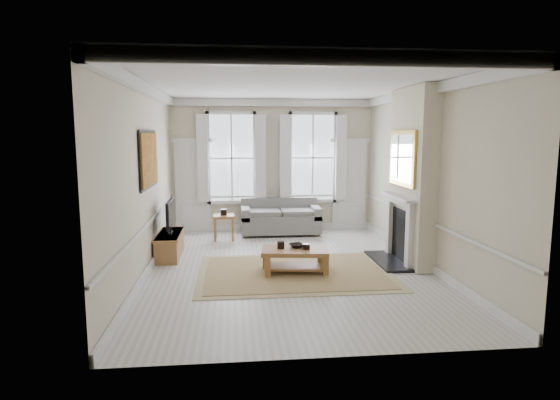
{
  "coord_description": "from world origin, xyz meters",
  "views": [
    {
      "loc": [
        -1.04,
        -8.51,
        2.51
      ],
      "look_at": [
        -0.13,
        0.36,
        1.25
      ],
      "focal_mm": 30.0,
      "sensor_mm": 36.0,
      "label": 1
    }
  ],
  "objects": [
    {
      "name": "ceramic_pot_a",
      "position": [
        -0.18,
        -0.27,
        0.51
      ],
      "size": [
        0.13,
        0.13,
        0.13
      ],
      "primitive_type": "cylinder",
      "color": "black",
      "rests_on": "coffee_table"
    },
    {
      "name": "window_right",
      "position": [
        1.05,
        3.55,
        1.9
      ],
      "size": [
        1.26,
        0.2,
        2.2
      ],
      "primitive_type": null,
      "color": "#B2BCC6",
      "rests_on": "back_wall"
    },
    {
      "name": "coffee_table",
      "position": [
        0.07,
        -0.32,
        0.37
      ],
      "size": [
        1.27,
        0.83,
        0.45
      ],
      "rotation": [
        0.0,
        0.0,
        -0.12
      ],
      "color": "olive",
      "rests_on": "rug"
    },
    {
      "name": "sofa",
      "position": [
        0.16,
        3.11,
        0.37
      ],
      "size": [
        1.97,
        0.96,
        0.89
      ],
      "color": "slate",
      "rests_on": "floor"
    },
    {
      "name": "painting",
      "position": [
        -2.56,
        0.3,
        2.05
      ],
      "size": [
        0.05,
        1.66,
        1.06
      ],
      "primitive_type": "cube",
      "color": "#B97D1F",
      "rests_on": "left_wall"
    },
    {
      "name": "hearth",
      "position": [
        2.0,
        0.2,
        0.03
      ],
      "size": [
        0.55,
        1.5,
        0.05
      ],
      "primitive_type": "cube",
      "color": "black",
      "rests_on": "floor"
    },
    {
      "name": "rug",
      "position": [
        0.07,
        -0.32,
        0.01
      ],
      "size": [
        3.5,
        2.6,
        0.02
      ],
      "primitive_type": "cube",
      "color": "#9F7D52",
      "rests_on": "floor"
    },
    {
      "name": "left_wall",
      "position": [
        -2.6,
        0.0,
        1.7
      ],
      "size": [
        0.0,
        7.2,
        7.2
      ],
      "primitive_type": "plane",
      "rotation": [
        1.57,
        0.0,
        1.57
      ],
      "color": "beige",
      "rests_on": "floor"
    },
    {
      "name": "tv",
      "position": [
        -2.32,
        1.08,
        0.89
      ],
      "size": [
        0.08,
        0.9,
        0.68
      ],
      "color": "black",
      "rests_on": "tv_stand"
    },
    {
      "name": "bowl",
      "position": [
        0.12,
        -0.22,
        0.48
      ],
      "size": [
        0.36,
        0.36,
        0.07
      ],
      "primitive_type": "imported",
      "rotation": [
        0.0,
        0.0,
        0.38
      ],
      "color": "black",
      "rests_on": "coffee_table"
    },
    {
      "name": "side_table",
      "position": [
        -1.26,
        2.52,
        0.49
      ],
      "size": [
        0.51,
        0.51,
        0.6
      ],
      "rotation": [
        0.0,
        0.0,
        0.04
      ],
      "color": "olive",
      "rests_on": "floor"
    },
    {
      "name": "chimney_breast",
      "position": [
        2.43,
        0.2,
        1.7
      ],
      "size": [
        0.35,
        1.7,
        3.38
      ],
      "primitive_type": "cube",
      "color": "beige",
      "rests_on": "floor"
    },
    {
      "name": "mirror",
      "position": [
        2.21,
        0.2,
        2.05
      ],
      "size": [
        0.06,
        1.26,
        1.06
      ],
      "primitive_type": "cube",
      "color": "gold",
      "rests_on": "chimney_breast"
    },
    {
      "name": "right_wall",
      "position": [
        2.6,
        0.0,
        1.7
      ],
      "size": [
        0.0,
        7.2,
        7.2
      ],
      "primitive_type": "plane",
      "rotation": [
        1.57,
        0.0,
        -1.57
      ],
      "color": "beige",
      "rests_on": "floor"
    },
    {
      "name": "back_wall",
      "position": [
        0.0,
        3.6,
        1.7
      ],
      "size": [
        5.2,
        0.0,
        5.2
      ],
      "primitive_type": "plane",
      "rotation": [
        1.57,
        0.0,
        0.0
      ],
      "color": "beige",
      "rests_on": "floor"
    },
    {
      "name": "ceiling",
      "position": [
        0.0,
        0.0,
        3.4
      ],
      "size": [
        7.2,
        7.2,
        0.0
      ],
      "primitive_type": "plane",
      "rotation": [
        3.14,
        0.0,
        0.0
      ],
      "color": "white",
      "rests_on": "back_wall"
    },
    {
      "name": "floor",
      "position": [
        0.0,
        0.0,
        0.0
      ],
      "size": [
        7.2,
        7.2,
        0.0
      ],
      "primitive_type": "plane",
      "color": "#B7B5AD",
      "rests_on": "ground"
    },
    {
      "name": "ceramic_pot_b",
      "position": [
        0.27,
        -0.37,
        0.5
      ],
      "size": [
        0.14,
        0.14,
        0.1
      ],
      "primitive_type": "cylinder",
      "color": "black",
      "rests_on": "coffee_table"
    },
    {
      "name": "door_left",
      "position": [
        -2.05,
        3.56,
        1.15
      ],
      "size": [
        0.9,
        0.08,
        2.3
      ],
      "primitive_type": "cube",
      "color": "silver",
      "rests_on": "floor"
    },
    {
      "name": "tv_stand",
      "position": [
        -2.34,
        1.08,
        0.25
      ],
      "size": [
        0.44,
        1.37,
        0.49
      ],
      "primitive_type": "cube",
      "color": "olive",
      "rests_on": "floor"
    },
    {
      "name": "door_right",
      "position": [
        2.05,
        3.56,
        1.15
      ],
      "size": [
        0.9,
        0.08,
        2.3
      ],
      "primitive_type": "cube",
      "color": "silver",
      "rests_on": "floor"
    },
    {
      "name": "fireplace",
      "position": [
        2.2,
        0.2,
        0.73
      ],
      "size": [
        0.21,
        1.45,
        1.33
      ],
      "color": "silver",
      "rests_on": "floor"
    },
    {
      "name": "window_left",
      "position": [
        -1.05,
        3.55,
        1.9
      ],
      "size": [
        1.26,
        0.2,
        2.2
      ],
      "primitive_type": null,
      "color": "#B2BCC6",
      "rests_on": "back_wall"
    }
  ]
}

